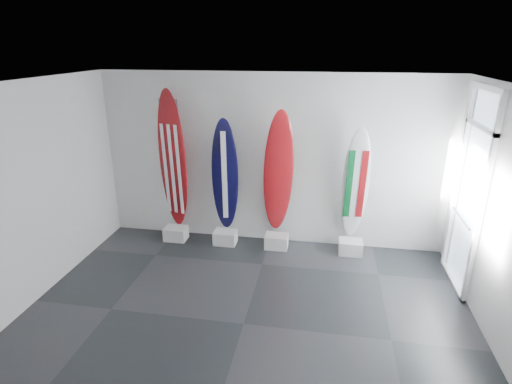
% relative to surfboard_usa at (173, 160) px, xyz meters
% --- Properties ---
extents(floor, '(6.00, 6.00, 0.00)m').
position_rel_surfboard_usa_xyz_m(floor, '(1.72, -2.28, -1.49)').
color(floor, black).
rests_on(floor, ground).
extents(ceiling, '(6.00, 6.00, 0.00)m').
position_rel_surfboard_usa_xyz_m(ceiling, '(1.72, -2.28, 1.51)').
color(ceiling, white).
rests_on(ceiling, wall_back).
extents(wall_back, '(6.00, 0.00, 6.00)m').
position_rel_surfboard_usa_xyz_m(wall_back, '(1.72, 0.22, 0.01)').
color(wall_back, silver).
rests_on(wall_back, ground).
extents(wall_front, '(6.00, 0.00, 6.00)m').
position_rel_surfboard_usa_xyz_m(wall_front, '(1.72, -4.78, 0.01)').
color(wall_front, silver).
rests_on(wall_front, ground).
extents(wall_left, '(0.00, 5.00, 5.00)m').
position_rel_surfboard_usa_xyz_m(wall_left, '(-1.28, -2.28, 0.01)').
color(wall_left, silver).
rests_on(wall_left, ground).
extents(display_block_usa, '(0.40, 0.30, 0.24)m').
position_rel_surfboard_usa_xyz_m(display_block_usa, '(-0.00, -0.10, -1.37)').
color(display_block_usa, silver).
rests_on(display_block_usa, floor).
extents(surfboard_usa, '(0.59, 0.32, 2.50)m').
position_rel_surfboard_usa_xyz_m(surfboard_usa, '(0.00, 0.00, 0.00)').
color(surfboard_usa, maroon).
rests_on(surfboard_usa, display_block_usa).
extents(display_block_navy, '(0.40, 0.30, 0.24)m').
position_rel_surfboard_usa_xyz_m(display_block_navy, '(0.94, -0.10, -1.37)').
color(display_block_navy, silver).
rests_on(display_block_navy, floor).
extents(surfboard_navy, '(0.49, 0.28, 2.05)m').
position_rel_surfboard_usa_xyz_m(surfboard_navy, '(0.94, 0.00, -0.23)').
color(surfboard_navy, black).
rests_on(surfboard_navy, display_block_navy).
extents(display_block_swiss, '(0.40, 0.30, 0.24)m').
position_rel_surfboard_usa_xyz_m(display_block_swiss, '(1.87, -0.10, -1.37)').
color(display_block_swiss, silver).
rests_on(display_block_swiss, floor).
extents(surfboard_swiss, '(0.61, 0.56, 2.24)m').
position_rel_surfboard_usa_xyz_m(surfboard_swiss, '(1.87, 0.00, -0.14)').
color(surfboard_swiss, maroon).
rests_on(surfboard_swiss, display_block_swiss).
extents(display_block_italy, '(0.40, 0.30, 0.24)m').
position_rel_surfboard_usa_xyz_m(display_block_italy, '(3.16, -0.10, -1.37)').
color(display_block_italy, silver).
rests_on(display_block_italy, floor).
extents(surfboard_italy, '(0.48, 0.40, 1.99)m').
position_rel_surfboard_usa_xyz_m(surfboard_italy, '(3.16, 0.00, -0.26)').
color(surfboard_italy, white).
rests_on(surfboard_italy, display_block_italy).
extents(wall_outlet, '(0.09, 0.02, 0.13)m').
position_rel_surfboard_usa_xyz_m(wall_outlet, '(-0.73, 0.20, -1.14)').
color(wall_outlet, silver).
rests_on(wall_outlet, wall_back).
extents(glass_door, '(0.12, 1.16, 2.85)m').
position_rel_surfboard_usa_xyz_m(glass_door, '(4.69, -0.73, -0.07)').
color(glass_door, white).
rests_on(glass_door, floor).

